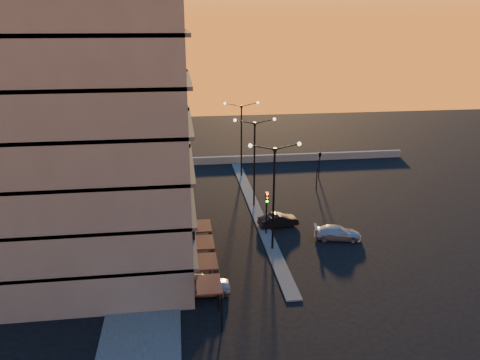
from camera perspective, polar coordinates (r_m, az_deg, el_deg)
The scene contains 14 objects.
ground at distance 41.00m, azimuth 3.96°, elevation -8.43°, with size 120.00×120.00×0.00m, color black.
sidewalk_west at distance 43.94m, azimuth -10.74°, elevation -6.69°, with size 5.00×40.00×0.12m, color #454442.
median at distance 49.91m, azimuth 1.71°, elevation -3.14°, with size 1.20×36.00×0.12m, color #454442.
parapet at distance 65.00m, azimuth 1.20°, elevation 2.57°, with size 44.00×0.50×1.00m, color slate.
building at distance 36.89m, azimuth -17.63°, elevation 7.26°, with size 14.35×17.08×25.00m.
streetlamp_near at distance 38.75m, azimuth 4.15°, elevation -1.07°, with size 4.32×0.32×9.51m.
streetlamp_mid at distance 48.10m, azimuth 1.77°, elevation 2.97°, with size 4.32×0.32×9.51m.
streetlamp_far at distance 57.68m, azimuth 0.17°, elevation 5.69°, with size 4.32×0.32×9.51m.
traffic_light_main at distance 42.35m, azimuth 3.29°, elevation -3.19°, with size 0.28×0.44×4.25m.
signal_east_a at distance 54.68m, azimuth 9.36°, elevation 0.69°, with size 0.13×0.16×3.60m.
signal_east_b at distance 58.43m, azimuth 9.72°, elevation 3.06°, with size 0.42×1.99×3.60m.
car_hatchback at distance 34.64m, azimuth -4.82°, elevation -12.59°, with size 1.76×4.37×1.49m, color gray.
car_sedan at distance 45.13m, azimuth 4.69°, elevation -4.89°, with size 1.34×3.83×1.26m, color black.
car_wagon at distance 43.37m, azimuth 11.80°, elevation -6.32°, with size 1.71×4.21×1.22m, color #A4A8AC.
Camera 1 is at (-7.55, -35.63, 18.83)m, focal length 35.00 mm.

